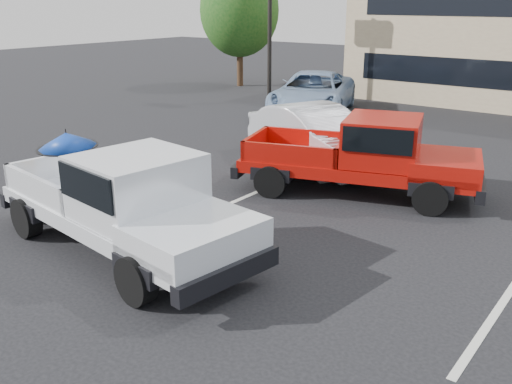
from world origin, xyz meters
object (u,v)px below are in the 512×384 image
tree_left (239,11)px  silver_pickup (130,199)px  blue_suv (313,94)px  silver_sedan (317,136)px  red_pickup (374,153)px

tree_left → silver_pickup: (11.35, -17.39, -2.68)m
blue_suv → silver_sedan: bearing=-78.4°
silver_pickup → silver_sedan: 6.90m
red_pickup → blue_suv: size_ratio=1.00×
red_pickup → silver_sedan: red_pickup is taller
silver_pickup → blue_suv: silver_pickup is taller
silver_pickup → red_pickup: 5.82m
red_pickup → silver_sedan: 2.70m
silver_pickup → red_pickup: bearing=78.8°
tree_left → red_pickup: bearing=-41.9°
tree_left → silver_sedan: size_ratio=1.25×
tree_left → silver_sedan: tree_left is taller
silver_pickup → blue_suv: bearing=115.9°
silver_pickup → red_pickup: size_ratio=1.01×
silver_pickup → silver_sedan: silver_pickup is taller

